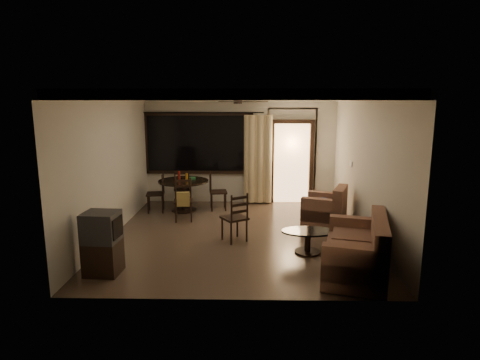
{
  "coord_description": "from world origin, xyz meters",
  "views": [
    {
      "loc": [
        0.2,
        -7.78,
        2.63
      ],
      "look_at": [
        0.04,
        0.2,
        1.09
      ],
      "focal_mm": 30.0,
      "sensor_mm": 36.0,
      "label": 1
    }
  ],
  "objects_px": {
    "dining_chair_south": "(184,207)",
    "tv_cabinet": "(102,243)",
    "armchair": "(327,210)",
    "coffee_table": "(308,238)",
    "sofa": "(359,252)",
    "dining_chair_east": "(218,198)",
    "side_chair": "(235,227)",
    "dining_chair_north": "(182,195)",
    "dining_table": "(184,187)",
    "dining_chair_west": "(156,201)"
  },
  "relations": [
    {
      "from": "sofa",
      "to": "armchair",
      "type": "distance_m",
      "value": 2.49
    },
    {
      "from": "sofa",
      "to": "tv_cabinet",
      "type": "bearing_deg",
      "value": -163.79
    },
    {
      "from": "armchair",
      "to": "dining_chair_west",
      "type": "bearing_deg",
      "value": -174.08
    },
    {
      "from": "dining_chair_east",
      "to": "tv_cabinet",
      "type": "xyz_separation_m",
      "value": [
        -1.5,
        -3.85,
        0.22
      ]
    },
    {
      "from": "sofa",
      "to": "side_chair",
      "type": "relative_size",
      "value": 1.93
    },
    {
      "from": "dining_chair_north",
      "to": "side_chair",
      "type": "height_order",
      "value": "side_chair"
    },
    {
      "from": "dining_chair_south",
      "to": "dining_chair_north",
      "type": "relative_size",
      "value": 1.0
    },
    {
      "from": "dining_chair_south",
      "to": "dining_chair_north",
      "type": "bearing_deg",
      "value": 91.78
    },
    {
      "from": "dining_chair_south",
      "to": "side_chair",
      "type": "height_order",
      "value": "side_chair"
    },
    {
      "from": "sofa",
      "to": "armchair",
      "type": "relative_size",
      "value": 1.69
    },
    {
      "from": "armchair",
      "to": "coffee_table",
      "type": "bearing_deg",
      "value": -90.83
    },
    {
      "from": "dining_table",
      "to": "dining_chair_south",
      "type": "distance_m",
      "value": 0.91
    },
    {
      "from": "dining_chair_south",
      "to": "tv_cabinet",
      "type": "bearing_deg",
      "value": -113.97
    },
    {
      "from": "dining_table",
      "to": "dining_chair_north",
      "type": "height_order",
      "value": "dining_table"
    },
    {
      "from": "dining_chair_east",
      "to": "dining_chair_north",
      "type": "bearing_deg",
      "value": 60.19
    },
    {
      "from": "dining_chair_west",
      "to": "dining_chair_south",
      "type": "xyz_separation_m",
      "value": [
        0.79,
        -0.72,
        0.02
      ]
    },
    {
      "from": "dining_chair_north",
      "to": "armchair",
      "type": "distance_m",
      "value": 3.79
    },
    {
      "from": "sofa",
      "to": "dining_chair_north",
      "type": "bearing_deg",
      "value": 144.85
    },
    {
      "from": "dining_chair_south",
      "to": "sofa",
      "type": "bearing_deg",
      "value": -50.06
    },
    {
      "from": "dining_table",
      "to": "coffee_table",
      "type": "distance_m",
      "value": 3.85
    },
    {
      "from": "dining_table",
      "to": "coffee_table",
      "type": "bearing_deg",
      "value": -46.46
    },
    {
      "from": "dining_chair_south",
      "to": "coffee_table",
      "type": "bearing_deg",
      "value": -46.03
    },
    {
      "from": "dining_table",
      "to": "armchair",
      "type": "relative_size",
      "value": 1.11
    },
    {
      "from": "dining_chair_south",
      "to": "side_chair",
      "type": "xyz_separation_m",
      "value": [
        1.2,
        -1.34,
        -0.02
      ]
    },
    {
      "from": "armchair",
      "to": "coffee_table",
      "type": "height_order",
      "value": "armchair"
    },
    {
      "from": "tv_cabinet",
      "to": "armchair",
      "type": "relative_size",
      "value": 0.9
    },
    {
      "from": "tv_cabinet",
      "to": "sofa",
      "type": "distance_m",
      "value": 3.98
    },
    {
      "from": "dining_chair_east",
      "to": "dining_chair_south",
      "type": "bearing_deg",
      "value": 135.7
    },
    {
      "from": "dining_chair_west",
      "to": "side_chair",
      "type": "xyz_separation_m",
      "value": [
        1.99,
        -2.06,
        0.0
      ]
    },
    {
      "from": "dining_chair_east",
      "to": "coffee_table",
      "type": "xyz_separation_m",
      "value": [
        1.82,
        -2.9,
        -0.01
      ]
    },
    {
      "from": "dining_chair_north",
      "to": "tv_cabinet",
      "type": "height_order",
      "value": "tv_cabinet"
    },
    {
      "from": "dining_chair_east",
      "to": "dining_chair_south",
      "type": "xyz_separation_m",
      "value": [
        -0.7,
        -0.97,
        0.02
      ]
    },
    {
      "from": "coffee_table",
      "to": "tv_cabinet",
      "type": "bearing_deg",
      "value": -164.09
    },
    {
      "from": "dining_chair_south",
      "to": "dining_chair_north",
      "type": "height_order",
      "value": "same"
    },
    {
      "from": "dining_chair_north",
      "to": "side_chair",
      "type": "distance_m",
      "value": 3.04
    },
    {
      "from": "dining_chair_south",
      "to": "tv_cabinet",
      "type": "xyz_separation_m",
      "value": [
        -0.8,
        -2.88,
        0.19
      ]
    },
    {
      "from": "coffee_table",
      "to": "side_chair",
      "type": "relative_size",
      "value": 0.98
    },
    {
      "from": "tv_cabinet",
      "to": "side_chair",
      "type": "bearing_deg",
      "value": 41.32
    },
    {
      "from": "dining_chair_south",
      "to": "coffee_table",
      "type": "height_order",
      "value": "dining_chair_south"
    },
    {
      "from": "side_chair",
      "to": "dining_chair_north",
      "type": "bearing_deg",
      "value": -94.63
    },
    {
      "from": "dining_chair_north",
      "to": "sofa",
      "type": "distance_m",
      "value": 5.39
    },
    {
      "from": "dining_chair_east",
      "to": "armchair",
      "type": "height_order",
      "value": "dining_chair_east"
    },
    {
      "from": "coffee_table",
      "to": "side_chair",
      "type": "height_order",
      "value": "side_chair"
    },
    {
      "from": "side_chair",
      "to": "armchair",
      "type": "bearing_deg",
      "value": 174.27
    },
    {
      "from": "dining_table",
      "to": "dining_chair_west",
      "type": "relative_size",
      "value": 1.29
    },
    {
      "from": "dining_chair_south",
      "to": "side_chair",
      "type": "relative_size",
      "value": 0.99
    },
    {
      "from": "dining_table",
      "to": "sofa",
      "type": "height_order",
      "value": "dining_table"
    },
    {
      "from": "coffee_table",
      "to": "dining_chair_north",
      "type": "bearing_deg",
      "value": 130.16
    },
    {
      "from": "dining_chair_east",
      "to": "side_chair",
      "type": "bearing_deg",
      "value": -176.29
    },
    {
      "from": "tv_cabinet",
      "to": "armchair",
      "type": "xyz_separation_m",
      "value": [
        3.95,
        2.54,
        -0.14
      ]
    }
  ]
}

